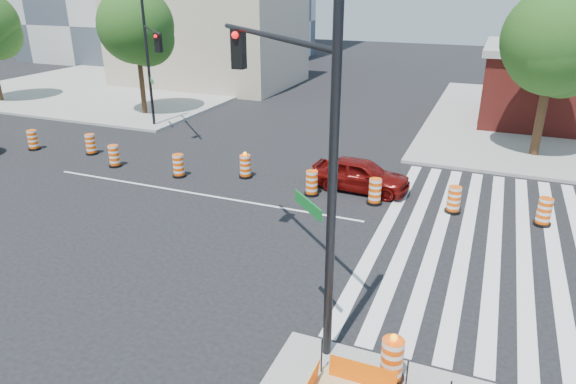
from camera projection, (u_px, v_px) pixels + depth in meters
name	position (u px, v px, depth m)	size (l,w,h in m)	color
ground	(197.00, 194.00, 20.94)	(120.00, 120.00, 0.00)	black
sidewalk_nw	(124.00, 85.00, 42.61)	(22.00, 22.00, 0.15)	gray
crosswalk_east	(480.00, 241.00, 17.11)	(6.75, 13.50, 0.01)	silver
lane_centerline	(197.00, 194.00, 20.94)	(14.00, 0.12, 0.01)	silver
beige_midrise	(208.00, 22.00, 42.08)	(14.00, 10.00, 10.00)	tan
red_coupe	(361.00, 175.00, 21.05)	(1.62, 4.02, 1.37)	#600A08
signal_pole_se	(295.00, 115.00, 11.34)	(4.82, 4.63, 8.65)	black
signal_pole_nw	(151.00, 53.00, 27.70)	(3.90, 4.00, 7.23)	black
pit_drum	(392.00, 361.00, 10.77)	(0.59, 0.59, 1.17)	black
tree_north_b	(137.00, 30.00, 31.37)	(4.63, 4.63, 7.87)	#382314
tree_north_c	(555.00, 53.00, 23.42)	(4.40, 4.40, 7.48)	#382314
tree_north_d	(554.00, 45.00, 23.38)	(4.67, 4.67, 7.95)	#382314
median_drum_0	(33.00, 141.00, 26.29)	(0.60, 0.60, 1.02)	black
median_drum_1	(91.00, 145.00, 25.61)	(0.60, 0.60, 1.02)	black
median_drum_2	(114.00, 157.00, 23.88)	(0.60, 0.60, 1.02)	black
median_drum_3	(179.00, 166.00, 22.62)	(0.60, 0.60, 1.02)	black
median_drum_4	(245.00, 167.00, 22.53)	(0.60, 0.60, 1.18)	black
median_drum_5	(312.00, 184.00, 20.66)	(0.60, 0.60, 1.02)	black
median_drum_6	(375.00, 192.00, 19.83)	(0.60, 0.60, 1.02)	black
median_drum_7	(454.00, 200.00, 19.08)	(0.60, 0.60, 1.02)	black
median_drum_8	(544.00, 213.00, 18.07)	(0.60, 0.60, 1.02)	black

